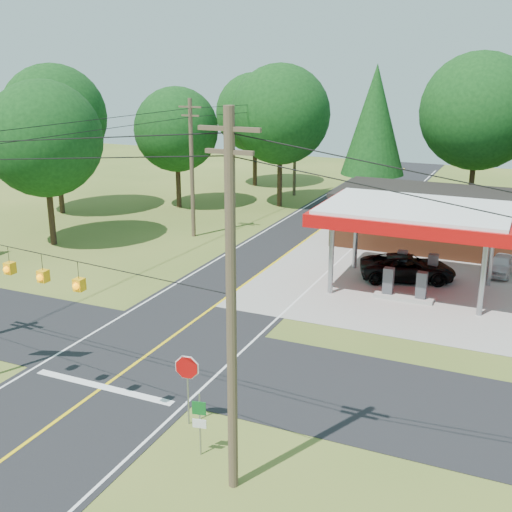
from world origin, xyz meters
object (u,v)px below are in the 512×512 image
at_px(gas_canopy, 416,217).
at_px(octagonal_stop_sign, 187,373).
at_px(sedan_car, 501,265).
at_px(suv_car, 408,268).

relative_size(gas_canopy, octagonal_stop_sign, 3.89).
bearing_deg(octagonal_stop_sign, sedan_car, 68.19).
distance_m(suv_car, sedan_car, 6.12).
bearing_deg(suv_car, sedan_car, -74.83).
relative_size(suv_car, sedan_car, 1.58).
relative_size(sedan_car, octagonal_stop_sign, 1.29).
bearing_deg(sedan_car, gas_canopy, -124.96).
relative_size(gas_canopy, sedan_car, 3.02).
bearing_deg(suv_car, gas_canopy, 178.72).
height_order(suv_car, sedan_car, suv_car).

